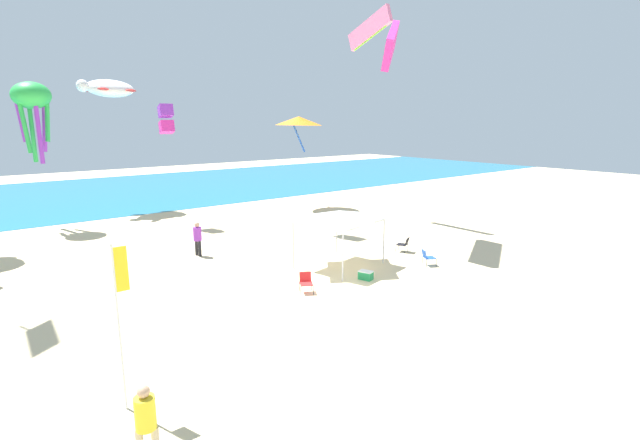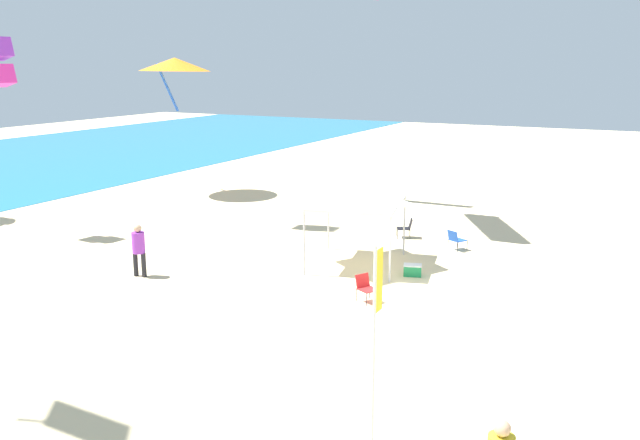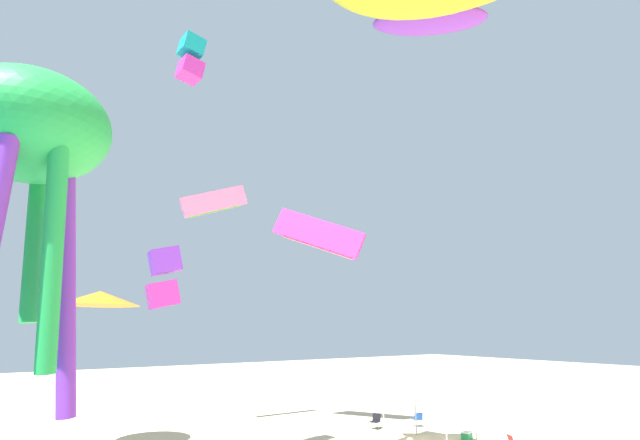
{
  "view_description": "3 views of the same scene",
  "coord_description": "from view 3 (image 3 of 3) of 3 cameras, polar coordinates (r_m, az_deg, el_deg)",
  "views": [
    {
      "loc": [
        -12.09,
        -13.21,
        7.05
      ],
      "look_at": [
        3.23,
        5.98,
        1.83
      ],
      "focal_mm": 26.21,
      "sensor_mm": 36.0,
      "label": 1
    },
    {
      "loc": [
        -19.37,
        -6.1,
        7.2
      ],
      "look_at": [
        2.87,
        5.22,
        1.4
      ],
      "focal_mm": 38.32,
      "sensor_mm": 36.0,
      "label": 2
    },
    {
      "loc": [
        -15.55,
        22.72,
        5.64
      ],
      "look_at": [
        -0.02,
        11.94,
        9.85
      ],
      "focal_mm": 27.23,
      "sensor_mm": 36.0,
      "label": 3
    }
  ],
  "objects": [
    {
      "name": "folding_chair_left_of_tent",
      "position": [
        30.2,
        6.54,
        -22.32
      ],
      "size": [
        0.73,
        0.78,
        0.82
      ],
      "rotation": [
        0.0,
        0.0,
        3.57
      ],
      "color": "black",
      "rests_on": "ground"
    },
    {
      "name": "kite_parafoil_magenta",
      "position": [
        29.77,
        -0.19,
        -1.65
      ],
      "size": [
        4.58,
        4.22,
        3.52
      ],
      "rotation": [
        0.0,
        0.0,
        3.83
      ],
      "color": "#E02D9E"
    },
    {
      "name": "kite_box_purple",
      "position": [
        16.06,
        -17.89,
        -6.47
      ],
      "size": [
        1.0,
        1.13,
        1.99
      ],
      "rotation": [
        0.0,
        0.0,
        2.99
      ],
      "color": "purple"
    },
    {
      "name": "kite_box_teal",
      "position": [
        23.56,
        -14.94,
        17.84
      ],
      "size": [
        0.99,
        1.12,
        2.11
      ],
      "rotation": [
        0.0,
        0.0,
        0.06
      ],
      "color": "teal"
    },
    {
      "name": "cooler_box",
      "position": [
        28.33,
        16.87,
        -23.11
      ],
      "size": [
        0.58,
        0.71,
        0.4
      ],
      "color": "#1E8C4C",
      "rests_on": "ground"
    },
    {
      "name": "kite_delta_orange",
      "position": [
        26.56,
        -24.47,
        -8.39
      ],
      "size": [
        5.32,
        5.32,
        3.0
      ],
      "rotation": [
        0.0,
        0.0,
        4.11
      ],
      "color": "orange"
    },
    {
      "name": "folding_chair_facing_ocean",
      "position": [
        31.11,
        11.4,
        -21.87
      ],
      "size": [
        0.79,
        0.75,
        0.82
      ],
      "rotation": [
        0.0,
        0.0,
        1.08
      ],
      "color": "black",
      "rests_on": "ground"
    },
    {
      "name": "canopy_tent",
      "position": [
        26.52,
        12.6,
        -19.04
      ],
      "size": [
        4.1,
        3.72,
        2.8
      ],
      "rotation": [
        0.0,
        0.0,
        0.22
      ],
      "color": "#B7B7BC",
      "rests_on": "ground"
    },
    {
      "name": "kite_octopus_green",
      "position": [
        8.7,
        -31.1,
        7.65
      ],
      "size": [
        2.33,
        2.33,
        5.17
      ],
      "rotation": [
        0.0,
        0.0,
        5.87
      ],
      "color": "green"
    },
    {
      "name": "kite_parafoil_pink",
      "position": [
        30.75,
        -12.3,
        2.13
      ],
      "size": [
        0.5,
        4.37,
        2.6
      ],
      "rotation": [
        0.0,
        0.0,
        1.53
      ],
      "color": "pink"
    }
  ]
}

